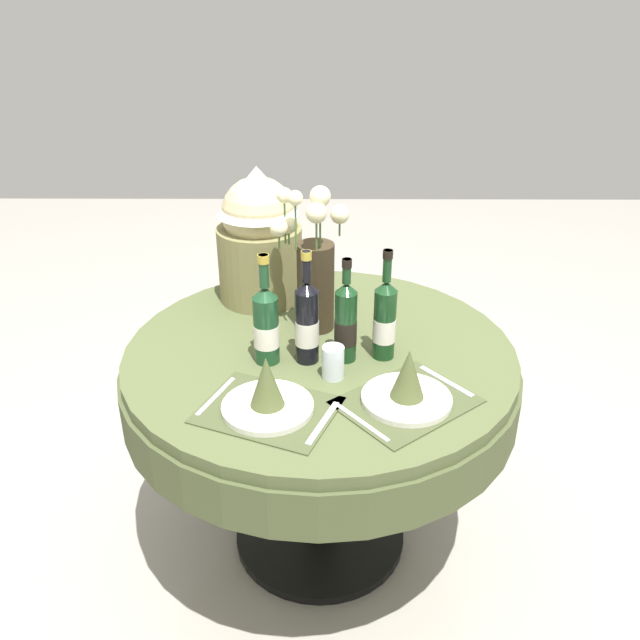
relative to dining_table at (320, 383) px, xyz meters
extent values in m
plane|color=#9E998E|center=(0.00, 0.00, -0.65)|extent=(8.00, 8.00, 0.00)
cylinder|color=#4C5633|center=(0.00, 0.00, 0.11)|extent=(1.18, 1.18, 0.04)
cylinder|color=#464F2E|center=(0.00, 0.00, 0.02)|extent=(1.21, 1.21, 0.15)
cylinder|color=black|center=(0.00, 0.00, -0.27)|extent=(0.12, 0.12, 0.71)
cylinder|color=black|center=(0.00, 0.00, -0.63)|extent=(0.59, 0.59, 0.03)
cube|color=#41492B|center=(-0.13, -0.33, 0.13)|extent=(0.41, 0.37, 0.00)
cylinder|color=silver|center=(-0.13, -0.33, 0.14)|extent=(0.24, 0.24, 0.02)
cone|color=#4C562D|center=(-0.13, -0.33, 0.22)|extent=(0.09, 0.09, 0.14)
cube|color=silver|center=(-0.28, -0.27, 0.13)|extent=(0.08, 0.18, 0.00)
cube|color=silver|center=(0.01, -0.39, 0.13)|extent=(0.09, 0.18, 0.00)
cube|color=#41492B|center=(0.23, -0.29, 0.13)|extent=(0.43, 0.42, 0.00)
cylinder|color=silver|center=(0.23, -0.29, 0.14)|extent=(0.24, 0.24, 0.02)
cone|color=#4C562D|center=(0.23, -0.29, 0.22)|extent=(0.09, 0.09, 0.14)
cube|color=silver|center=(0.11, -0.38, 0.13)|extent=(0.13, 0.16, 0.00)
cube|color=silver|center=(0.35, -0.19, 0.13)|extent=(0.13, 0.16, 0.00)
cylinder|color=#332819|center=(-0.01, 0.13, 0.27)|extent=(0.12, 0.12, 0.28)
sphere|color=beige|center=(-0.01, 0.08, 0.53)|extent=(0.06, 0.06, 0.06)
cylinder|color=#4C7038|center=(-0.01, 0.08, 0.46)|extent=(0.01, 0.01, 0.10)
sphere|color=beige|center=(-0.12, 0.09, 0.48)|extent=(0.05, 0.05, 0.05)
cylinder|color=#4C7038|center=(-0.12, 0.09, 0.44)|extent=(0.01, 0.01, 0.05)
sphere|color=beige|center=(-0.09, 0.13, 0.47)|extent=(0.05, 0.05, 0.05)
cylinder|color=#4C7038|center=(-0.09, 0.13, 0.43)|extent=(0.01, 0.01, 0.04)
sphere|color=beige|center=(0.06, 0.21, 0.48)|extent=(0.06, 0.06, 0.06)
cylinder|color=#4C7038|center=(0.06, 0.21, 0.44)|extent=(0.01, 0.01, 0.05)
sphere|color=beige|center=(-0.07, 0.09, 0.57)|extent=(0.04, 0.04, 0.04)
cylinder|color=#4C7038|center=(-0.07, 0.09, 0.49)|extent=(0.01, 0.01, 0.15)
sphere|color=beige|center=(-0.11, 0.14, 0.56)|extent=(0.05, 0.05, 0.05)
cylinder|color=#4C7038|center=(-0.11, 0.14, 0.48)|extent=(0.01, 0.01, 0.14)
sphere|color=beige|center=(0.00, 0.11, 0.57)|extent=(0.06, 0.06, 0.06)
cylinder|color=#4C7038|center=(0.00, 0.11, 0.48)|extent=(0.01, 0.01, 0.14)
cylinder|color=black|center=(-0.04, -0.07, 0.24)|extent=(0.07, 0.07, 0.22)
cylinder|color=silver|center=(-0.04, -0.07, 0.22)|extent=(0.07, 0.07, 0.08)
cone|color=black|center=(-0.04, -0.07, 0.37)|extent=(0.07, 0.07, 0.03)
cylinder|color=black|center=(-0.04, -0.07, 0.43)|extent=(0.03, 0.03, 0.09)
cylinder|color=#B29933|center=(-0.04, -0.07, 0.46)|extent=(0.03, 0.03, 0.02)
cylinder|color=#143819|center=(0.07, -0.06, 0.24)|extent=(0.06, 0.06, 0.22)
cylinder|color=black|center=(0.07, -0.06, 0.22)|extent=(0.07, 0.07, 0.07)
cone|color=#143819|center=(0.07, -0.06, 0.36)|extent=(0.06, 0.06, 0.03)
cylinder|color=#143819|center=(0.07, -0.06, 0.41)|extent=(0.02, 0.02, 0.07)
cylinder|color=black|center=(0.07, -0.06, 0.43)|extent=(0.03, 0.03, 0.02)
cylinder|color=#143819|center=(0.19, -0.05, 0.24)|extent=(0.07, 0.07, 0.21)
cylinder|color=silver|center=(0.19, -0.05, 0.22)|extent=(0.07, 0.07, 0.07)
cone|color=#143819|center=(0.19, -0.05, 0.36)|extent=(0.07, 0.07, 0.03)
cylinder|color=#143819|center=(0.19, -0.05, 0.42)|extent=(0.02, 0.02, 0.09)
cylinder|color=black|center=(0.19, -0.05, 0.45)|extent=(0.03, 0.03, 0.02)
cylinder|color=#194223|center=(-0.15, -0.08, 0.23)|extent=(0.07, 0.07, 0.20)
cylinder|color=silver|center=(-0.15, -0.08, 0.21)|extent=(0.07, 0.07, 0.07)
cone|color=#194223|center=(-0.15, -0.08, 0.35)|extent=(0.07, 0.07, 0.03)
cylinder|color=#194223|center=(-0.15, -0.08, 0.41)|extent=(0.03, 0.03, 0.10)
cylinder|color=#B29933|center=(-0.15, -0.08, 0.45)|extent=(0.03, 0.03, 0.02)
cylinder|color=silver|center=(0.04, -0.16, 0.18)|extent=(0.06, 0.06, 0.10)
cylinder|color=olive|center=(-0.21, 0.35, 0.26)|extent=(0.29, 0.29, 0.26)
sphere|color=#C6B784|center=(-0.21, 0.35, 0.43)|extent=(0.24, 0.24, 0.24)
cone|color=silver|center=(-0.21, 0.35, 0.51)|extent=(0.27, 0.27, 0.16)
camera|label=1|loc=(0.01, -1.75, 1.14)|focal=37.28mm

